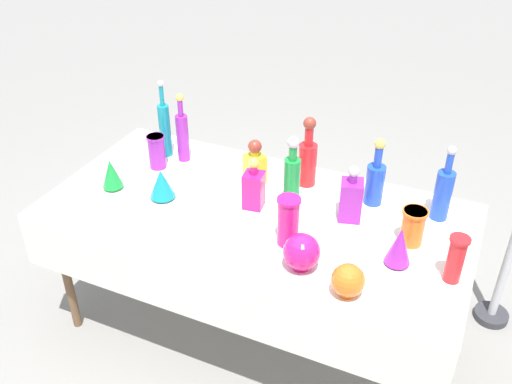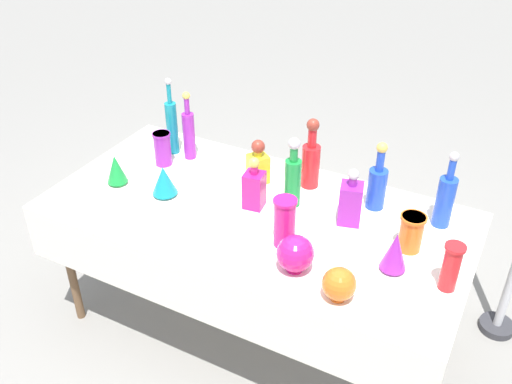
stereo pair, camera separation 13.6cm
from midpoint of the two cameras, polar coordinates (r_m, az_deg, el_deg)
The scene contains 25 objects.
ground_plane at distance 3.15m, azimuth 1.28°, elevation -13.26°, with size 40.00×40.00×0.00m, color gray.
display_table at distance 2.66m, azimuth 1.15°, elevation -3.17°, with size 1.96×0.97×0.76m.
tall_bottle_0 at distance 2.77m, azimuth 6.92°, elevation 3.19°, with size 0.09×0.09×0.36m.
tall_bottle_1 at distance 3.06m, azimuth -7.15°, elevation 6.66°, with size 0.06×0.06×0.43m.
tall_bottle_2 at distance 3.01m, azimuth -5.45°, elevation 5.95°, with size 0.06×0.06×0.38m.
tall_bottle_3 at distance 2.62m, azimuth 5.20°, elevation 1.44°, with size 0.08×0.08×0.35m.
tall_bottle_4 at distance 2.63m, azimuth 19.82°, elevation -0.64°, with size 0.08×0.08×0.37m.
tall_bottle_5 at distance 2.68m, azimuth 13.46°, elevation 0.76°, with size 0.09×0.09×0.34m.
square_decanter_0 at distance 2.80m, azimuth 1.61°, elevation 2.80°, with size 0.13×0.13×0.23m.
square_decanter_1 at distance 2.62m, azimuth 1.31°, elevation 0.42°, with size 0.10×0.10×0.26m.
square_decanter_2 at distance 2.56m, azimuth 10.96°, elevation -0.96°, with size 0.12×0.12×0.27m.
slender_vase_0 at distance 2.47m, azimuth 16.81°, elevation -3.83°, with size 0.11×0.11×0.17m.
slender_vase_1 at distance 2.31m, azimuth 20.56°, elevation -6.96°, with size 0.08×0.08×0.21m.
slender_vase_2 at distance 2.38m, azimuth 4.53°, elevation -2.95°, with size 0.10×0.10×0.23m.
slender_vase_3 at distance 2.99m, azimuth -8.04°, elevation 4.39°, with size 0.09×0.09×0.18m.
fluted_vase_0 at distance 2.74m, azimuth -7.79°, elevation 1.14°, with size 0.12×0.12×0.15m.
fluted_vase_1 at distance 2.34m, azimuth 15.36°, elevation -5.80°, with size 0.11×0.11×0.18m.
fluted_vase_2 at distance 2.87m, azimuth -12.51°, elevation 2.24°, with size 0.10×0.10×0.16m.
round_bowl_0 at distance 2.27m, azimuth 5.67°, elevation -6.18°, with size 0.15×0.15×0.16m.
round_bowl_1 at distance 2.18m, azimuth 10.11°, elevation -9.09°, with size 0.13×0.13×0.14m.
price_tag_left at distance 2.61m, azimuth -12.53°, elevation -2.84°, with size 0.05×0.01×0.03m, color white.
price_tag_center at distance 2.25m, azimuth 2.77°, elevation -8.85°, with size 0.05×0.01×0.03m, color white.
price_tag_right at distance 2.22m, azimuth 6.05°, elevation -9.30°, with size 0.05×0.01×0.05m, color white.
cardboard_box_behind_left at distance 3.71m, azimuth 3.39°, elevation -1.45°, with size 0.44×0.34×0.43m.
cardboard_box_behind_right at distance 3.64m, azimuth 12.42°, elevation -3.72°, with size 0.42×0.35×0.37m.
Camera 2 is at (1.01, -1.92, 2.28)m, focal length 40.00 mm.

